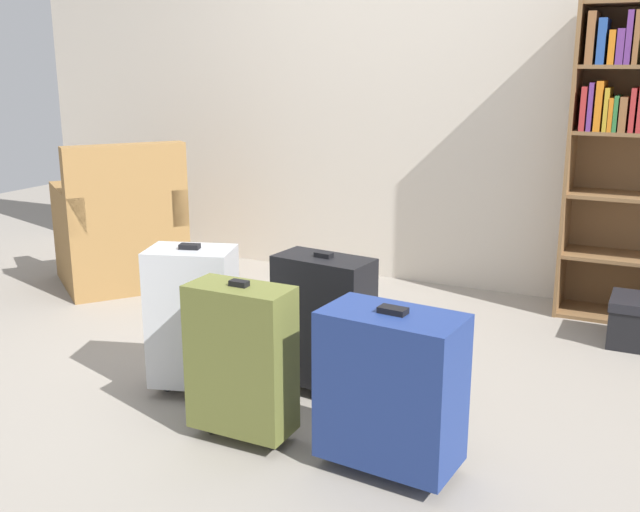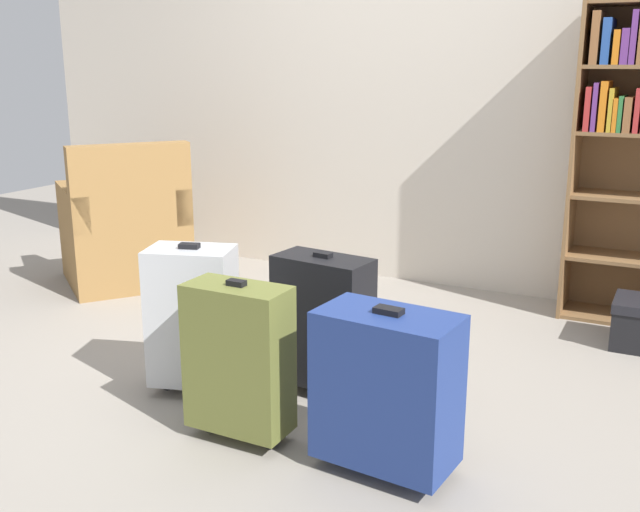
{
  "view_description": "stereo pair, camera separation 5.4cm",
  "coord_description": "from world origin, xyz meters",
  "px_view_note": "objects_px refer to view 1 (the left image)",
  "views": [
    {
      "loc": [
        1.47,
        -2.66,
        1.35
      ],
      "look_at": [
        0.15,
        0.09,
        0.55
      ],
      "focal_mm": 41.39,
      "sensor_mm": 36.0,
      "label": 1
    },
    {
      "loc": [
        1.52,
        -2.64,
        1.35
      ],
      "look_at": [
        0.15,
        0.09,
        0.55
      ],
      "focal_mm": 41.39,
      "sensor_mm": 36.0,
      "label": 2
    }
  ],
  "objects_px": {
    "mug": "(165,295)",
    "suitcase_black": "(324,321)",
    "suitcase_olive": "(241,359)",
    "suitcase_silver": "(193,316)",
    "suitcase_navy_blue": "(391,387)",
    "armchair": "(121,235)"
  },
  "relations": [
    {
      "from": "suitcase_navy_blue",
      "to": "suitcase_silver",
      "type": "height_order",
      "value": "suitcase_silver"
    },
    {
      "from": "mug",
      "to": "suitcase_silver",
      "type": "distance_m",
      "value": 1.27
    },
    {
      "from": "mug",
      "to": "suitcase_silver",
      "type": "height_order",
      "value": "suitcase_silver"
    },
    {
      "from": "mug",
      "to": "suitcase_black",
      "type": "bearing_deg",
      "value": -26.9
    },
    {
      "from": "mug",
      "to": "suitcase_navy_blue",
      "type": "xyz_separation_m",
      "value": [
        1.8,
        -1.14,
        0.26
      ]
    },
    {
      "from": "suitcase_olive",
      "to": "suitcase_black",
      "type": "bearing_deg",
      "value": 78.89
    },
    {
      "from": "suitcase_black",
      "to": "armchair",
      "type": "bearing_deg",
      "value": 153.92
    },
    {
      "from": "suitcase_navy_blue",
      "to": "suitcase_black",
      "type": "bearing_deg",
      "value": 135.38
    },
    {
      "from": "suitcase_silver",
      "to": "mug",
      "type": "bearing_deg",
      "value": 133.08
    },
    {
      "from": "mug",
      "to": "suitcase_black",
      "type": "distance_m",
      "value": 1.53
    },
    {
      "from": "mug",
      "to": "suitcase_black",
      "type": "relative_size",
      "value": 0.2
    },
    {
      "from": "mug",
      "to": "suitcase_olive",
      "type": "bearing_deg",
      "value": -43.26
    },
    {
      "from": "suitcase_olive",
      "to": "suitcase_black",
      "type": "distance_m",
      "value": 0.5
    },
    {
      "from": "suitcase_black",
      "to": "suitcase_silver",
      "type": "distance_m",
      "value": 0.54
    },
    {
      "from": "armchair",
      "to": "suitcase_black",
      "type": "bearing_deg",
      "value": -26.08
    },
    {
      "from": "mug",
      "to": "suitcase_silver",
      "type": "bearing_deg",
      "value": -46.92
    },
    {
      "from": "suitcase_olive",
      "to": "suitcase_navy_blue",
      "type": "relative_size",
      "value": 1.04
    },
    {
      "from": "suitcase_black",
      "to": "suitcase_silver",
      "type": "relative_size",
      "value": 0.95
    },
    {
      "from": "mug",
      "to": "suitcase_olive",
      "type": "relative_size",
      "value": 0.2
    },
    {
      "from": "suitcase_black",
      "to": "suitcase_navy_blue",
      "type": "height_order",
      "value": "suitcase_black"
    },
    {
      "from": "suitcase_navy_blue",
      "to": "suitcase_silver",
      "type": "xyz_separation_m",
      "value": [
        -0.96,
        0.23,
        0.03
      ]
    },
    {
      "from": "suitcase_black",
      "to": "suitcase_navy_blue",
      "type": "distance_m",
      "value": 0.65
    }
  ]
}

